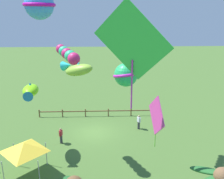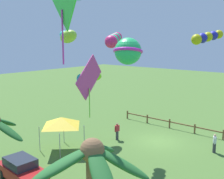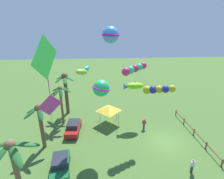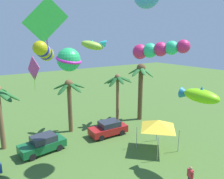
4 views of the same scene
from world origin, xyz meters
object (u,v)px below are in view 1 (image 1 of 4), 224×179
spectator_0 (139,122)px  kite_tube_6 (157,51)px  kite_ball_0 (126,75)px  kite_fish_4 (30,91)px  kite_tube_7 (68,54)px  kite_ball_5 (39,5)px  kite_diamond_1 (156,116)px  kite_diamond_3 (133,42)px  kite_fish_2 (77,69)px  spectator_1 (61,136)px  festival_tent (24,147)px

spectator_0 → kite_tube_6: 9.59m
kite_ball_0 → kite_fish_4: bearing=-31.5°
kite_tube_6 → kite_tube_7: kite_tube_7 is taller
spectator_0 → kite_ball_5: 16.22m
spectator_0 → kite_diamond_1: kite_diamond_1 is taller
kite_diamond_3 → kite_tube_6: bearing=-108.9°
kite_tube_6 → kite_ball_5: bearing=19.1°
kite_fish_2 → kite_tube_7: kite_fish_2 is taller
kite_fish_2 → kite_ball_5: bearing=-51.2°
kite_diamond_1 → kite_tube_6: 9.03m
spectator_1 → kite_tube_7: bearing=122.6°
festival_tent → kite_ball_5: bearing=-175.8°
kite_tube_7 → spectator_1: bearing=-57.4°
kite_ball_5 → kite_tube_6: bearing=-160.9°
spectator_0 → kite_tube_6: (-0.59, 4.54, 8.43)m
festival_tent → kite_ball_0: (-7.61, 1.16, 5.95)m
kite_tube_7 → kite_diamond_3: bearing=115.5°
spectator_1 → kite_diamond_3: size_ratio=0.31×
kite_diamond_1 → kite_fish_4: (8.93, -9.17, -1.56)m
kite_fish_4 → kite_tube_7: bearing=166.1°
festival_tent → kite_fish_4: kite_fish_4 is taller
kite_diamond_1 → kite_ball_5: bearing=-40.2°
kite_fish_2 → kite_tube_7: size_ratio=0.69×
kite_ball_0 → kite_tube_6: size_ratio=1.04×
festival_tent → kite_diamond_1: 11.53m
spectator_1 → kite_ball_5: kite_ball_5 is taller
spectator_0 → spectator_1: size_ratio=1.00×
spectator_0 → spectator_1: 8.43m
kite_ball_5 → kite_tube_7: size_ratio=0.92×
kite_diamond_1 → kite_tube_7: kite_tube_7 is taller
kite_diamond_1 → kite_tube_6: size_ratio=1.26×
spectator_0 → kite_tube_7: kite_tube_7 is taller
spectator_0 → kite_diamond_1: 14.81m
kite_diamond_1 → kite_diamond_3: 4.05m
kite_diamond_3 → spectator_1: bearing=-63.0°
kite_diamond_3 → kite_ball_5: 8.27m
kite_tube_6 → kite_tube_7: bearing=2.9°
spectator_0 → kite_fish_4: 11.95m
festival_tent → kite_ball_5: (-2.01, -0.15, 10.37)m
kite_diamond_3 → kite_fish_4: size_ratio=1.71×
kite_diamond_3 → kite_tube_7: size_ratio=1.62×
kite_diamond_3 → kite_fish_2: bearing=-44.5°
kite_diamond_3 → kite_tube_6: 9.67m
spectator_0 → kite_fish_4: size_ratio=0.53×
kite_fish_2 → kite_fish_4: 8.87m
kite_fish_2 → kite_tube_7: 5.93m
kite_diamond_3 → kite_ball_5: kite_ball_5 is taller
kite_diamond_3 → kite_tube_7: bearing=-64.5°
spectator_1 → kite_fish_2: 11.91m
festival_tent → kite_fish_4: (0.14, -3.59, 3.37)m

